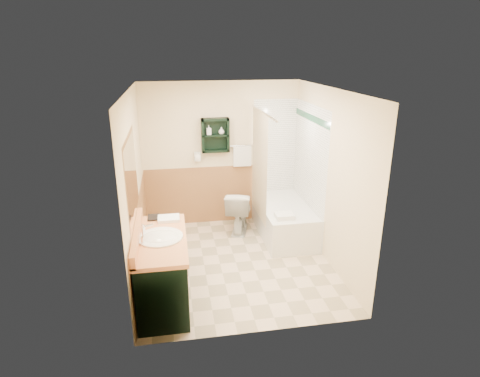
% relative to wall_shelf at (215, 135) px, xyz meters
% --- Properties ---
extents(floor, '(3.00, 3.00, 0.00)m').
position_rel_wall_shelf_xyz_m(floor, '(0.10, -1.41, -1.55)').
color(floor, beige).
rests_on(floor, ground).
extents(back_wall, '(2.60, 0.04, 2.40)m').
position_rel_wall_shelf_xyz_m(back_wall, '(0.10, 0.11, -0.35)').
color(back_wall, '#F9E9C3').
rests_on(back_wall, ground).
extents(left_wall, '(0.04, 3.00, 2.40)m').
position_rel_wall_shelf_xyz_m(left_wall, '(-1.22, -1.41, -0.35)').
color(left_wall, '#F9E9C3').
rests_on(left_wall, ground).
extents(right_wall, '(0.04, 3.00, 2.40)m').
position_rel_wall_shelf_xyz_m(right_wall, '(1.42, -1.41, -0.35)').
color(right_wall, '#F9E9C3').
rests_on(right_wall, ground).
extents(ceiling, '(2.60, 3.00, 0.04)m').
position_rel_wall_shelf_xyz_m(ceiling, '(0.10, -1.41, 0.87)').
color(ceiling, white).
rests_on(ceiling, back_wall).
extents(wainscot_left, '(2.98, 2.98, 1.00)m').
position_rel_wall_shelf_xyz_m(wainscot_left, '(-1.19, -1.41, -1.05)').
color(wainscot_left, '#AD7646').
rests_on(wainscot_left, left_wall).
extents(wainscot_back, '(2.58, 2.58, 1.00)m').
position_rel_wall_shelf_xyz_m(wainscot_back, '(0.10, 0.08, -1.05)').
color(wainscot_back, '#AD7646').
rests_on(wainscot_back, back_wall).
extents(mirror_frame, '(1.30, 1.30, 1.00)m').
position_rel_wall_shelf_xyz_m(mirror_frame, '(-1.17, -1.96, -0.05)').
color(mirror_frame, brown).
rests_on(mirror_frame, left_wall).
extents(mirror_glass, '(1.20, 1.20, 0.90)m').
position_rel_wall_shelf_xyz_m(mirror_glass, '(-1.17, -1.96, -0.05)').
color(mirror_glass, white).
rests_on(mirror_glass, left_wall).
extents(tile_right, '(1.50, 1.50, 2.10)m').
position_rel_wall_shelf_xyz_m(tile_right, '(1.38, -0.66, -0.50)').
color(tile_right, white).
rests_on(tile_right, right_wall).
extents(tile_back, '(0.95, 0.95, 2.10)m').
position_rel_wall_shelf_xyz_m(tile_back, '(1.13, 0.07, -0.50)').
color(tile_back, white).
rests_on(tile_back, back_wall).
extents(tile_accent, '(1.50, 1.50, 0.10)m').
position_rel_wall_shelf_xyz_m(tile_accent, '(1.37, -0.66, 0.35)').
color(tile_accent, '#13452C').
rests_on(tile_accent, right_wall).
extents(wall_shelf, '(0.45, 0.15, 0.55)m').
position_rel_wall_shelf_xyz_m(wall_shelf, '(0.00, 0.00, 0.00)').
color(wall_shelf, black).
rests_on(wall_shelf, back_wall).
extents(hair_dryer, '(0.10, 0.24, 0.18)m').
position_rel_wall_shelf_xyz_m(hair_dryer, '(-0.30, 0.02, -0.35)').
color(hair_dryer, white).
rests_on(hair_dryer, back_wall).
extents(towel_bar, '(0.40, 0.06, 0.40)m').
position_rel_wall_shelf_xyz_m(towel_bar, '(0.45, 0.04, -0.20)').
color(towel_bar, silver).
rests_on(towel_bar, back_wall).
extents(curtain_rod, '(0.03, 1.60, 0.03)m').
position_rel_wall_shelf_xyz_m(curtain_rod, '(0.63, -0.66, 0.45)').
color(curtain_rod, silver).
rests_on(curtain_rod, back_wall).
extents(shower_curtain, '(1.05, 1.05, 1.70)m').
position_rel_wall_shelf_xyz_m(shower_curtain, '(0.63, -0.48, -0.40)').
color(shower_curtain, '#BDAA8F').
rests_on(shower_curtain, curtain_rod).
extents(vanity, '(0.59, 1.32, 0.84)m').
position_rel_wall_shelf_xyz_m(vanity, '(-0.89, -2.15, -1.13)').
color(vanity, black).
rests_on(vanity, ground).
extents(bathtub, '(0.79, 1.50, 0.52)m').
position_rel_wall_shelf_xyz_m(bathtub, '(1.03, -0.64, -1.29)').
color(bathtub, white).
rests_on(bathtub, ground).
extents(toilet, '(0.58, 0.79, 0.69)m').
position_rel_wall_shelf_xyz_m(toilet, '(0.33, -0.36, -1.20)').
color(toilet, white).
rests_on(toilet, ground).
extents(counter_towel, '(0.27, 0.21, 0.04)m').
position_rel_wall_shelf_xyz_m(counter_towel, '(-0.79, -1.66, -0.69)').
color(counter_towel, silver).
rests_on(counter_towel, vanity).
extents(vanity_book, '(0.15, 0.02, 0.20)m').
position_rel_wall_shelf_xyz_m(vanity_book, '(-1.06, -1.57, -0.61)').
color(vanity_book, black).
rests_on(vanity_book, vanity).
extents(tub_towel, '(0.27, 0.22, 0.07)m').
position_rel_wall_shelf_xyz_m(tub_towel, '(0.86, -1.16, -0.99)').
color(tub_towel, silver).
rests_on(tub_towel, bathtub).
extents(soap_bottle_a, '(0.08, 0.16, 0.07)m').
position_rel_wall_shelf_xyz_m(soap_bottle_a, '(-0.10, -0.01, 0.05)').
color(soap_bottle_a, white).
rests_on(soap_bottle_a, wall_shelf).
extents(soap_bottle_b, '(0.11, 0.13, 0.09)m').
position_rel_wall_shelf_xyz_m(soap_bottle_b, '(0.10, -0.01, 0.06)').
color(soap_bottle_b, white).
rests_on(soap_bottle_b, wall_shelf).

